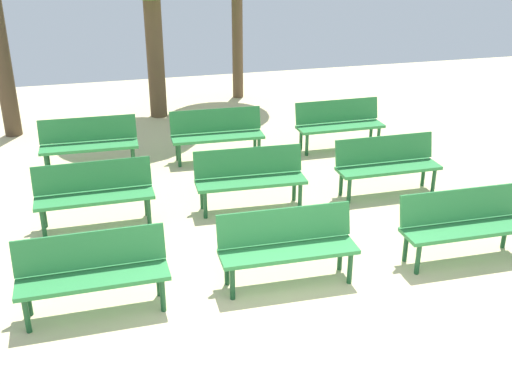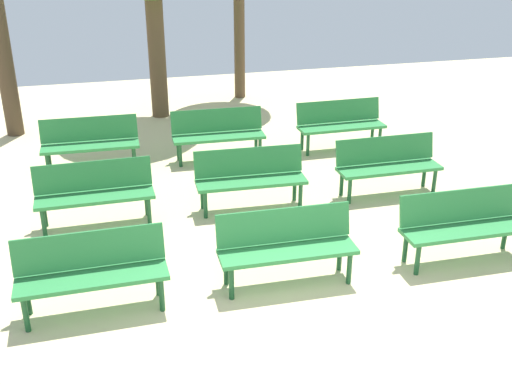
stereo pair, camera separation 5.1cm
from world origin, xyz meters
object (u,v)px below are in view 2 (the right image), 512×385
Objects in this scene: bench_r1_c0 at (94,190)px; bench_r2_c1 at (218,132)px; bench_r0_c2 at (463,222)px; bench_r1_c1 at (250,175)px; tree_1 at (4,60)px; bench_r2_c0 at (90,141)px; bench_r0_c1 at (286,243)px; bench_r2_c2 at (340,122)px; bench_r1_c2 at (388,162)px; bench_r0_c0 at (92,269)px.

bench_r1_c0 is 0.99× the size of bench_r2_c1.
bench_r0_c2 is 0.99× the size of bench_r1_c1.
tree_1 reaches higher than bench_r1_c0.
bench_r2_c0 is at bearing -179.91° from bench_r2_c1.
bench_r1_c0 and bench_r2_c1 have the same top height.
bench_r0_c1 is 4.75m from bench_r2_c2.
bench_r1_c0 is 2.13m from bench_r2_c0.
bench_r0_c1 is 3.05m from bench_r1_c2.
tree_1 is at bearing 107.80° from bench_r1_c0.
bench_r0_c0 and bench_r1_c1 have the same top height.
bench_r1_c0 is 2.98m from bench_r2_c1.
bench_r2_c0 is 2.85m from tree_1.
bench_r0_c0 is 1.00× the size of bench_r1_c2.
bench_r0_c2 is at bearing -1.03° from bench_r0_c0.
tree_1 is at bearing 157.69° from bench_r2_c2.
tree_1 is (-3.56, 6.50, 0.97)m from bench_r0_c1.
bench_r2_c1 is (2.23, 4.19, 0.00)m from bench_r0_c0.
bench_r0_c1 is at bearing 179.66° from bench_r0_c2.
bench_r1_c0 is (0.08, 2.13, 0.00)m from bench_r0_c0.
bench_r0_c0 is 4.26m from bench_r2_c0.
bench_r0_c2 and bench_r1_c0 have the same top height.
bench_r2_c0 is 1.00× the size of bench_r2_c1.
bench_r2_c0 is (-2.13, 4.24, 0.00)m from bench_r0_c1.
tree_1 is (-5.82, 4.45, 0.97)m from bench_r1_c2.
bench_r1_c1 and bench_r2_c0 have the same top height.
bench_r2_c2 is 0.55× the size of tree_1.
bench_r2_c0 is at bearing 138.60° from bench_r1_c1.
bench_r1_c2 is at bearing -37.39° from tree_1.
bench_r1_c1 is 1.00× the size of bench_r2_c1.
bench_r1_c1 is 5.82m from tree_1.
bench_r2_c1 is at bearing 179.09° from bench_r2_c2.
tree_1 is (-1.43, 2.27, 0.97)m from bench_r2_c0.
bench_r0_c2 and bench_r2_c2 have the same top height.
bench_r2_c0 is at bearing 178.37° from bench_r2_c2.
tree_1 is at bearing 119.93° from bench_r0_c1.
bench_r0_c1 and bench_r2_c0 have the same top height.
bench_r0_c2 is at bearing -42.70° from bench_r2_c0.
bench_r0_c2 is 4.76m from bench_r2_c1.
bench_r2_c2 is (0.06, 2.09, 0.00)m from bench_r1_c2.
bench_r1_c1 is 2.16m from bench_r1_c2.
bench_r0_c2 is 6.14m from bench_r2_c0.
bench_r0_c1 is 1.00× the size of bench_r1_c0.
tree_1 reaches higher than bench_r0_c0.
tree_1 is (-3.61, 2.34, 0.97)m from bench_r2_c1.
bench_r2_c0 is 1.01× the size of bench_r2_c2.
bench_r0_c0 and bench_r1_c2 have the same top height.
bench_r1_c0 is at bearing -87.88° from bench_r2_c0.
bench_r2_c1 is at bearing 90.64° from bench_r0_c1.
bench_r0_c2 is at bearing -89.61° from bench_r1_c2.
tree_1 is at bearing 142.79° from bench_r1_c2.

